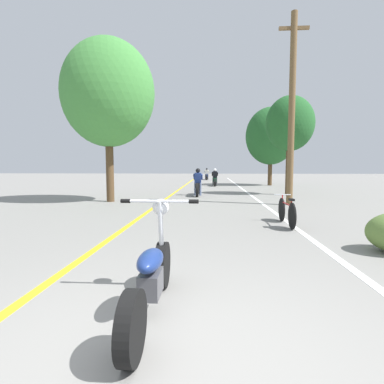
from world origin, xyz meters
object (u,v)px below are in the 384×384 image
(roadside_tree_right_far, at_px, (271,136))
(motorcycle_rider_far, at_px, (207,175))
(motorcycle_rider_lead, at_px, (198,185))
(roadside_tree_right_near, at_px, (290,124))
(motorcycle_rider_mid, at_px, (215,179))
(roadside_tree_left, at_px, (108,93))
(utility_pole, at_px, (292,108))
(motorcycle_foreground, at_px, (152,274))
(bicycle_parked, at_px, (287,212))

(roadside_tree_right_far, bearing_deg, motorcycle_rider_far, 118.00)
(motorcycle_rider_lead, bearing_deg, roadside_tree_right_near, 8.41)
(motorcycle_rider_lead, distance_m, motorcycle_rider_mid, 7.78)
(roadside_tree_left, height_order, motorcycle_rider_lead, roadside_tree_left)
(roadside_tree_left, bearing_deg, roadside_tree_right_near, 23.57)
(utility_pole, distance_m, motorcycle_foreground, 10.09)
(roadside_tree_right_far, bearing_deg, motorcycle_foreground, -103.88)
(roadside_tree_right_near, distance_m, motorcycle_foreground, 14.26)
(roadside_tree_right_near, relative_size, motorcycle_foreground, 2.56)
(roadside_tree_right_far, distance_m, motorcycle_rider_lead, 10.62)
(roadside_tree_right_near, relative_size, bicycle_parked, 3.02)
(roadside_tree_left, distance_m, motorcycle_rider_lead, 6.08)
(utility_pole, bearing_deg, roadside_tree_left, 175.08)
(motorcycle_foreground, bearing_deg, utility_pole, 67.77)
(roadside_tree_right_far, relative_size, bicycle_parked, 3.58)
(motorcycle_rider_mid, relative_size, motorcycle_rider_far, 0.98)
(motorcycle_rider_lead, bearing_deg, motorcycle_rider_far, 89.48)
(bicycle_parked, bearing_deg, roadside_tree_right_near, 75.67)
(roadside_tree_right_far, distance_m, motorcycle_rider_far, 11.40)
(motorcycle_rider_far, height_order, bicycle_parked, motorcycle_rider_far)
(roadside_tree_right_far, relative_size, motorcycle_rider_far, 2.88)
(motorcycle_rider_mid, bearing_deg, motorcycle_rider_far, 94.31)
(roadside_tree_left, bearing_deg, bicycle_parked, -37.34)
(roadside_tree_right_near, relative_size, roadside_tree_right_far, 0.84)
(roadside_tree_right_near, bearing_deg, bicycle_parked, -104.33)
(roadside_tree_right_far, xyz_separation_m, roadside_tree_left, (-8.86, -11.52, 0.65))
(roadside_tree_right_far, height_order, motorcycle_rider_mid, roadside_tree_right_far)
(roadside_tree_right_near, height_order, motorcycle_rider_far, roadside_tree_right_near)
(utility_pole, xyz_separation_m, motorcycle_rider_far, (-3.55, 21.77, -3.19))
(motorcycle_rider_far, bearing_deg, bicycle_parked, -84.61)
(roadside_tree_left, bearing_deg, motorcycle_rider_lead, 39.29)
(utility_pole, bearing_deg, motorcycle_rider_lead, 136.24)
(motorcycle_foreground, bearing_deg, roadside_tree_right_near, 70.50)
(roadside_tree_right_near, height_order, roadside_tree_right_far, roadside_tree_right_far)
(motorcycle_foreground, relative_size, bicycle_parked, 1.18)
(motorcycle_rider_mid, height_order, bicycle_parked, motorcycle_rider_mid)
(utility_pole, height_order, roadside_tree_left, utility_pole)
(motorcycle_rider_lead, height_order, motorcycle_rider_far, motorcycle_rider_lead)
(motorcycle_rider_mid, bearing_deg, roadside_tree_right_near, -61.74)
(motorcycle_rider_lead, relative_size, motorcycle_rider_mid, 1.06)
(utility_pole, height_order, motorcycle_rider_mid, utility_pole)
(utility_pole, relative_size, roadside_tree_right_near, 1.40)
(roadside_tree_right_far, height_order, motorcycle_foreground, roadside_tree_right_far)
(bicycle_parked, bearing_deg, roadside_tree_right_far, 80.62)
(roadside_tree_right_near, xyz_separation_m, motorcycle_rider_far, (-4.57, 17.52, -3.17))
(roadside_tree_right_far, bearing_deg, motorcycle_rider_mid, -168.60)
(roadside_tree_right_near, bearing_deg, motorcycle_rider_mid, 118.26)
(utility_pole, relative_size, bicycle_parked, 4.24)
(roadside_tree_right_near, relative_size, motorcycle_rider_mid, 2.48)
(motorcycle_rider_far, xyz_separation_m, bicycle_parked, (2.44, -25.86, -0.15))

